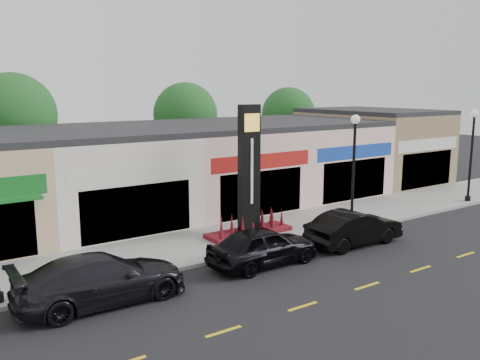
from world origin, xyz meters
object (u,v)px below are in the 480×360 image
Objects in this scene: pylon_sign at (249,190)px; car_black_sedan at (263,246)px; lamp_east_near at (354,159)px; car_black_conv at (354,228)px; car_dark_sedan at (101,279)px; lamp_east_far at (472,146)px.

pylon_sign is 4.10m from car_black_sedan.
car_black_conv is (-1.80, -1.86, -2.71)m from lamp_east_near.
car_black_conv is (3.20, -3.56, -1.51)m from pylon_sign.
car_dark_sedan is at bearing -158.22° from pylon_sign.
car_black_sedan is at bearing -165.79° from lamp_east_near.
car_black_conv is at bearing -171.03° from lamp_east_far.
car_dark_sedan is 6.43m from car_black_sedan.
lamp_east_far reaches higher than car_black_conv.
lamp_east_far is 17.04m from car_black_sedan.
car_dark_sedan reaches higher than car_black_sedan.
pylon_sign is at bearing 42.51° from car_black_conv.
pylon_sign is at bearing -67.92° from car_dark_sedan.
lamp_east_near is at bearing -76.61° from car_black_sedan.
car_black_sedan is (-6.73, -1.70, -2.69)m from lamp_east_near.
car_black_sedan is (6.43, -0.14, -0.02)m from car_dark_sedan.
car_dark_sedan is 1.19× the size of car_black_conv.
car_dark_sedan is 11.36m from car_black_conv.
pylon_sign reaches higher than car_black_conv.
lamp_east_far is at bearing -80.44° from car_black_conv.
lamp_east_near is at bearing 180.00° from lamp_east_far.
car_dark_sedan is at bearing 89.09° from car_black_conv.
lamp_east_near is at bearing -18.75° from pylon_sign.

